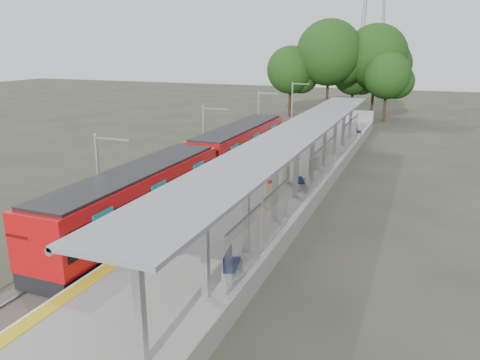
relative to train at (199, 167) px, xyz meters
name	(u,v)px	position (x,y,z in m)	size (l,w,h in m)	color
ground	(127,339)	(4.50, -14.53, -2.05)	(200.00, 200.00, 0.00)	#474438
trackbed	(232,175)	(0.00, 5.47, -1.93)	(3.00, 70.00, 0.24)	#59544C
platform	(290,176)	(4.50, 5.47, -1.55)	(6.00, 50.00, 1.00)	gray
tactile_strip	(256,166)	(1.95, 5.47, -1.04)	(0.60, 50.00, 0.02)	gold
end_fence	(347,115)	(4.50, 30.42, -0.45)	(6.00, 0.10, 1.20)	#9EA0A5
train	(199,167)	(0.00, 0.00, 0.00)	(2.74, 27.60, 3.62)	black
canopy	(300,136)	(6.11, 1.66, 2.15)	(3.27, 38.00, 3.66)	#9EA0A5
tree_cluster	(347,61)	(2.63, 38.99, 5.52)	(18.83, 10.94, 12.96)	#382316
catenary_masts	(205,140)	(-1.72, 4.47, 0.86)	(2.08, 48.16, 5.40)	#9EA0A5
bench_near	(230,262)	(6.69, -10.75, -0.54)	(0.71, 1.49, 0.98)	#101854
bench_mid	(298,178)	(6.13, 1.52, -0.48)	(1.02, 1.64, 1.08)	#101854
bench_far	(358,131)	(7.12, 20.59, -0.58)	(0.51, 1.35, 0.90)	#101854
info_pillar_near	(270,196)	(5.73, -2.99, -0.33)	(0.38, 0.38, 1.67)	#C5BA90
info_pillar_far	(286,170)	(5.15, 2.19, -0.20)	(0.44, 0.44, 1.97)	#C5BA90
litter_bin	(317,164)	(6.25, 6.17, -0.61)	(0.44, 0.44, 0.89)	#9EA0A5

